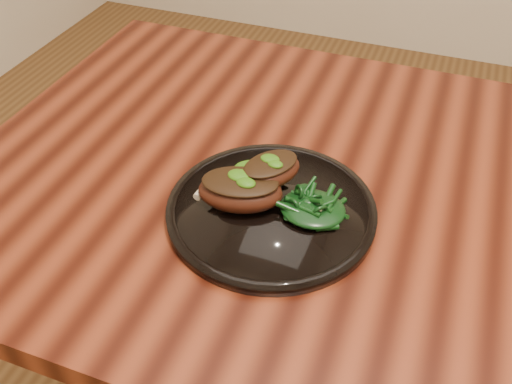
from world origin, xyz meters
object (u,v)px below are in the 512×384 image
(lamb_chop_front, at_px, (240,190))
(plate, at_px, (271,210))
(desk, at_px, (483,262))
(greens_heap, at_px, (313,205))

(lamb_chop_front, bearing_deg, plate, 13.68)
(desk, xyz_separation_m, lamb_chop_front, (-0.34, -0.11, 0.12))
(desk, xyz_separation_m, plate, (-0.30, -0.10, 0.09))
(desk, distance_m, plate, 0.33)
(plate, distance_m, lamb_chop_front, 0.05)
(lamb_chop_front, xyz_separation_m, greens_heap, (0.10, 0.02, -0.01))
(greens_heap, bearing_deg, desk, 20.62)
(desk, bearing_deg, greens_heap, -159.38)
(plate, height_order, greens_heap, greens_heap)
(desk, height_order, lamb_chop_front, lamb_chop_front)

